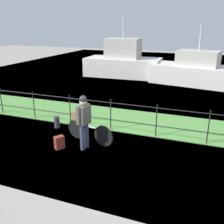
{
  "coord_description": "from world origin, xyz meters",
  "views": [
    {
      "loc": [
        2.26,
        -6.11,
        3.66
      ],
      "look_at": [
        -0.55,
        1.3,
        0.9
      ],
      "focal_mm": 41.25,
      "sensor_mm": 36.0,
      "label": 1
    }
  ],
  "objects": [
    {
      "name": "ground_plane",
      "position": [
        0.0,
        0.0,
        0.0
      ],
      "size": [
        60.0,
        60.0,
        0.0
      ],
      "primitive_type": "plane",
      "color": "gray"
    },
    {
      "name": "iron_fence",
      "position": [
        0.0,
        1.89,
        0.65
      ],
      "size": [
        18.04,
        0.04,
        1.13
      ],
      "color": "black",
      "rests_on": "ground"
    },
    {
      "name": "grass_strip",
      "position": [
        0.0,
        2.99,
        0.01
      ],
      "size": [
        27.0,
        2.4,
        0.03
      ],
      "primitive_type": "cube",
      "color": "#569342",
      "rests_on": "ground"
    },
    {
      "name": "moored_boat_mid",
      "position": [
        -3.56,
        11.47,
        0.97
      ],
      "size": [
        5.33,
        2.52,
        4.23
      ],
      "color": "silver",
      "rests_on": "ground"
    },
    {
      "name": "backpack_on_paving",
      "position": [
        -1.76,
        -0.03,
        0.2
      ],
      "size": [
        0.3,
        0.33,
        0.4
      ],
      "primitive_type": "cube",
      "rotation": [
        0.0,
        0.0,
        4.16
      ],
      "color": "maroon",
      "rests_on": "ground"
    },
    {
      "name": "cyclist_person",
      "position": [
        -1.04,
        0.25,
        1.0
      ],
      "size": [
        0.34,
        0.53,
        1.68
      ],
      "color": "#383D51",
      "rests_on": "ground"
    },
    {
      "name": "bicycle_main",
      "position": [
        -1.11,
        0.73,
        0.36
      ],
      "size": [
        1.72,
        0.42,
        0.67
      ],
      "color": "black",
      "rests_on": "ground"
    },
    {
      "name": "harbor_water",
      "position": [
        0.0,
        12.82,
        0.0
      ],
      "size": [
        30.0,
        30.0,
        0.0
      ],
      "primitive_type": "plane",
      "color": "slate",
      "rests_on": "ground"
    },
    {
      "name": "terrier_dog",
      "position": [
        -1.48,
        0.8,
        1.01
      ],
      "size": [
        0.32,
        0.2,
        0.18
      ],
      "color": "tan",
      "rests_on": "wooden_crate"
    },
    {
      "name": "moored_boat_near",
      "position": [
        1.56,
        10.58,
        0.78
      ],
      "size": [
        5.81,
        3.27,
        3.66
      ],
      "color": "silver",
      "rests_on": "ground"
    },
    {
      "name": "wooden_crate",
      "position": [
        -1.5,
        0.81,
        0.8
      ],
      "size": [
        0.44,
        0.36,
        0.26
      ],
      "primitive_type": "cube",
      "rotation": [
        0.0,
        0.0,
        -0.21
      ],
      "color": "brown",
      "rests_on": "bicycle_main"
    },
    {
      "name": "mooring_bollard",
      "position": [
        -2.74,
        1.39,
        0.21
      ],
      "size": [
        0.2,
        0.2,
        0.42
      ],
      "primitive_type": "cylinder",
      "color": "#38383D",
      "rests_on": "ground"
    }
  ]
}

